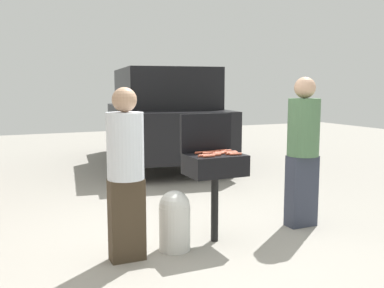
{
  "coord_description": "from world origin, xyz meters",
  "views": [
    {
      "loc": [
        -1.83,
        -4.09,
        1.66
      ],
      "look_at": [
        0.21,
        0.46,
        1.0
      ],
      "focal_mm": 40.85,
      "sensor_mm": 36.0,
      "label": 1
    }
  ],
  "objects_px": {
    "hot_dog_2": "(232,153)",
    "hot_dog_11": "(208,153)",
    "hot_dog_13": "(212,152)",
    "hot_dog_8": "(208,153)",
    "hot_dog_4": "(231,152)",
    "parked_minivan": "(162,116)",
    "person_right": "(303,146)",
    "hot_dog_5": "(220,153)",
    "propane_tank": "(175,219)",
    "hot_dog_9": "(209,156)",
    "hot_dog_14": "(215,155)",
    "hot_dog_1": "(236,154)",
    "hot_dog_6": "(226,151)",
    "person_left": "(126,168)",
    "hot_dog_7": "(221,151)",
    "hot_dog_10": "(201,153)",
    "bbq_grill": "(215,168)",
    "hot_dog_0": "(218,153)",
    "hot_dog_12": "(204,155)",
    "hot_dog_15": "(231,153)",
    "hot_dog_3": "(219,152)"
  },
  "relations": [
    {
      "from": "hot_dog_5",
      "to": "hot_dog_8",
      "type": "bearing_deg",
      "value": 172.45
    },
    {
      "from": "propane_tank",
      "to": "person_right",
      "type": "distance_m",
      "value": 1.79
    },
    {
      "from": "hot_dog_12",
      "to": "person_left",
      "type": "bearing_deg",
      "value": -178.03
    },
    {
      "from": "hot_dog_11",
      "to": "hot_dog_12",
      "type": "bearing_deg",
      "value": -128.24
    },
    {
      "from": "hot_dog_2",
      "to": "hot_dog_11",
      "type": "distance_m",
      "value": 0.26
    },
    {
      "from": "parked_minivan",
      "to": "hot_dog_7",
      "type": "bearing_deg",
      "value": 85.63
    },
    {
      "from": "hot_dog_1",
      "to": "hot_dog_11",
      "type": "height_order",
      "value": "same"
    },
    {
      "from": "hot_dog_7",
      "to": "bbq_grill",
      "type": "bearing_deg",
      "value": -137.41
    },
    {
      "from": "hot_dog_2",
      "to": "hot_dog_13",
      "type": "height_order",
      "value": "same"
    },
    {
      "from": "hot_dog_6",
      "to": "person_right",
      "type": "height_order",
      "value": "person_right"
    },
    {
      "from": "hot_dog_3",
      "to": "hot_dog_11",
      "type": "distance_m",
      "value": 0.13
    },
    {
      "from": "hot_dog_4",
      "to": "hot_dog_9",
      "type": "height_order",
      "value": "same"
    },
    {
      "from": "hot_dog_1",
      "to": "hot_dog_14",
      "type": "height_order",
      "value": "same"
    },
    {
      "from": "hot_dog_15",
      "to": "parked_minivan",
      "type": "distance_m",
      "value": 4.93
    },
    {
      "from": "hot_dog_2",
      "to": "person_right",
      "type": "distance_m",
      "value": 1.01
    },
    {
      "from": "person_left",
      "to": "hot_dog_0",
      "type": "bearing_deg",
      "value": 3.79
    },
    {
      "from": "hot_dog_1",
      "to": "hot_dog_7",
      "type": "height_order",
      "value": "same"
    },
    {
      "from": "hot_dog_4",
      "to": "parked_minivan",
      "type": "height_order",
      "value": "parked_minivan"
    },
    {
      "from": "hot_dog_8",
      "to": "hot_dog_9",
      "type": "height_order",
      "value": "same"
    },
    {
      "from": "hot_dog_4",
      "to": "hot_dog_13",
      "type": "bearing_deg",
      "value": 152.84
    },
    {
      "from": "hot_dog_1",
      "to": "person_left",
      "type": "xyz_separation_m",
      "value": [
        -1.17,
        0.02,
        -0.06
      ]
    },
    {
      "from": "hot_dog_6",
      "to": "hot_dog_11",
      "type": "relative_size",
      "value": 1.0
    },
    {
      "from": "hot_dog_7",
      "to": "hot_dog_14",
      "type": "xyz_separation_m",
      "value": [
        -0.2,
        -0.23,
        0.0
      ]
    },
    {
      "from": "hot_dog_13",
      "to": "hot_dog_8",
      "type": "bearing_deg",
      "value": -137.88
    },
    {
      "from": "propane_tank",
      "to": "hot_dog_6",
      "type": "bearing_deg",
      "value": 13.75
    },
    {
      "from": "hot_dog_6",
      "to": "person_right",
      "type": "distance_m",
      "value": 1.0
    },
    {
      "from": "hot_dog_1",
      "to": "parked_minivan",
      "type": "distance_m",
      "value": 4.98
    },
    {
      "from": "hot_dog_3",
      "to": "hot_dog_12",
      "type": "distance_m",
      "value": 0.29
    },
    {
      "from": "hot_dog_7",
      "to": "hot_dog_8",
      "type": "xyz_separation_m",
      "value": [
        -0.22,
        -0.11,
        0.0
      ]
    },
    {
      "from": "hot_dog_5",
      "to": "hot_dog_15",
      "type": "relative_size",
      "value": 1.0
    },
    {
      "from": "propane_tank",
      "to": "hot_dog_2",
      "type": "bearing_deg",
      "value": 1.4
    },
    {
      "from": "hot_dog_14",
      "to": "hot_dog_9",
      "type": "bearing_deg",
      "value": -153.72
    },
    {
      "from": "propane_tank",
      "to": "hot_dog_4",
      "type": "bearing_deg",
      "value": 5.87
    },
    {
      "from": "hot_dog_13",
      "to": "propane_tank",
      "type": "bearing_deg",
      "value": -161.73
    },
    {
      "from": "hot_dog_14",
      "to": "hot_dog_2",
      "type": "bearing_deg",
      "value": 12.56
    },
    {
      "from": "hot_dog_1",
      "to": "hot_dog_6",
      "type": "bearing_deg",
      "value": 86.55
    },
    {
      "from": "hot_dog_4",
      "to": "parked_minivan",
      "type": "relative_size",
      "value": 0.03
    },
    {
      "from": "hot_dog_5",
      "to": "hot_dog_8",
      "type": "relative_size",
      "value": 1.0
    },
    {
      "from": "hot_dog_9",
      "to": "hot_dog_14",
      "type": "bearing_deg",
      "value": 26.28
    },
    {
      "from": "propane_tank",
      "to": "person_right",
      "type": "xyz_separation_m",
      "value": [
        1.67,
        0.11,
        0.64
      ]
    },
    {
      "from": "hot_dog_10",
      "to": "hot_dog_12",
      "type": "height_order",
      "value": "same"
    },
    {
      "from": "bbq_grill",
      "to": "hot_dog_9",
      "type": "height_order",
      "value": "hot_dog_9"
    },
    {
      "from": "hot_dog_8",
      "to": "person_left",
      "type": "height_order",
      "value": "person_left"
    },
    {
      "from": "hot_dog_14",
      "to": "hot_dog_8",
      "type": "bearing_deg",
      "value": 98.36
    },
    {
      "from": "person_right",
      "to": "hot_dog_8",
      "type": "bearing_deg",
      "value": -5.53
    },
    {
      "from": "bbq_grill",
      "to": "person_right",
      "type": "bearing_deg",
      "value": 2.31
    },
    {
      "from": "hot_dog_7",
      "to": "hot_dog_10",
      "type": "relative_size",
      "value": 1.0
    },
    {
      "from": "hot_dog_2",
      "to": "bbq_grill",
      "type": "bearing_deg",
      "value": 165.42
    },
    {
      "from": "hot_dog_7",
      "to": "hot_dog_10",
      "type": "distance_m",
      "value": 0.27
    },
    {
      "from": "hot_dog_2",
      "to": "hot_dog_1",
      "type": "bearing_deg",
      "value": -94.69
    }
  ]
}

